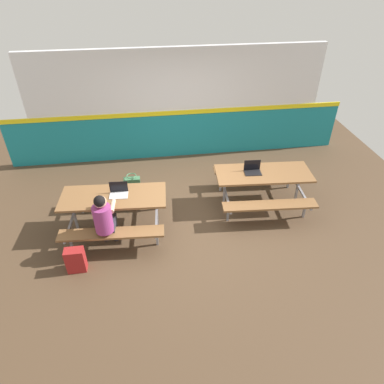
% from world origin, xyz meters
% --- Properties ---
extents(ground_plane, '(10.00, 10.00, 0.02)m').
position_xyz_m(ground_plane, '(0.00, 0.00, -0.01)').
color(ground_plane, '#4C3826').
extents(accent_backdrop, '(8.00, 0.14, 2.60)m').
position_xyz_m(accent_backdrop, '(0.00, 2.50, 1.25)').
color(accent_backdrop, teal).
rests_on(accent_backdrop, ground).
extents(picnic_table_left, '(1.89, 1.66, 0.74)m').
position_xyz_m(picnic_table_left, '(-1.43, -0.13, 0.57)').
color(picnic_table_left, brown).
rests_on(picnic_table_left, ground).
extents(picnic_table_right, '(1.89, 1.66, 0.74)m').
position_xyz_m(picnic_table_right, '(1.43, 0.24, 0.57)').
color(picnic_table_right, brown).
rests_on(picnic_table_right, ground).
extents(student_nearer, '(0.38, 0.53, 1.21)m').
position_xyz_m(student_nearer, '(-1.55, -0.68, 0.71)').
color(student_nearer, '#2D2D38').
rests_on(student_nearer, ground).
extents(laptop_silver, '(0.33, 0.24, 0.22)m').
position_xyz_m(laptop_silver, '(-1.33, -0.10, 0.79)').
color(laptop_silver, silver).
rests_on(laptop_silver, picnic_table_left).
extents(laptop_dark, '(0.33, 0.24, 0.22)m').
position_xyz_m(laptop_dark, '(1.22, 0.30, 0.79)').
color(laptop_dark, black).
rests_on(laptop_dark, picnic_table_right).
extents(backpack_dark, '(0.30, 0.22, 0.44)m').
position_xyz_m(backpack_dark, '(-2.05, -1.08, 0.22)').
color(backpack_dark, maroon).
rests_on(backpack_dark, ground).
extents(tote_bag_bright, '(0.34, 0.21, 0.43)m').
position_xyz_m(tote_bag_bright, '(-1.15, 0.99, 0.19)').
color(tote_bag_bright, '#3F724C').
rests_on(tote_bag_bright, ground).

